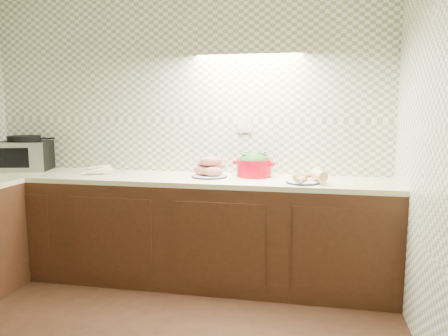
% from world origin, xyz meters
% --- Properties ---
extents(room, '(3.60, 3.60, 2.60)m').
position_xyz_m(room, '(0.00, 0.00, 1.63)').
color(room, black).
rests_on(room, ground).
extents(counter, '(3.60, 3.60, 0.90)m').
position_xyz_m(counter, '(-0.68, 0.68, 0.45)').
color(counter, '#301D0E').
rests_on(counter, ground).
extents(toaster_oven, '(0.52, 0.44, 0.32)m').
position_xyz_m(toaster_oven, '(-1.47, 1.60, 1.05)').
color(toaster_oven, black).
rests_on(toaster_oven, counter).
extents(parsnip_pile, '(0.36, 0.34, 0.06)m').
position_xyz_m(parsnip_pile, '(-0.75, 1.54, 0.93)').
color(parsnip_pile, beige).
rests_on(parsnip_pile, counter).
extents(sweet_potato_plate, '(0.31, 0.30, 0.18)m').
position_xyz_m(sweet_potato_plate, '(0.30, 1.53, 0.97)').
color(sweet_potato_plate, '#111C38').
rests_on(sweet_potato_plate, counter).
extents(onion_bowl, '(0.14, 0.14, 0.10)m').
position_xyz_m(onion_bowl, '(0.26, 1.65, 0.94)').
color(onion_bowl, black).
rests_on(onion_bowl, counter).
extents(dutch_oven, '(0.36, 0.33, 0.20)m').
position_xyz_m(dutch_oven, '(0.65, 1.63, 1.00)').
color(dutch_oven, '#BE0418').
rests_on(dutch_oven, counter).
extents(veg_plate, '(0.32, 0.31, 0.12)m').
position_xyz_m(veg_plate, '(1.11, 1.41, 0.94)').
color(veg_plate, '#111C38').
rests_on(veg_plate, counter).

